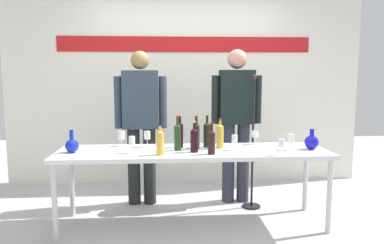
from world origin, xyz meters
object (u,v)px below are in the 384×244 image
at_px(wine_glass_right_1, 235,139).
at_px(wine_bottle_1, 212,141).
at_px(wine_glass_left_2, 132,141).
at_px(presenter_right, 236,116).
at_px(wine_bottle_0, 196,135).
at_px(microphone_stand, 252,164).
at_px(wine_bottle_4, 220,135).
at_px(wine_glass_right_2, 255,134).
at_px(wine_bottle_3, 207,134).
at_px(wine_bottle_2, 180,134).
at_px(wine_glass_left_0, 121,136).
at_px(wine_glass_right_0, 281,143).
at_px(wine_glass_left_1, 147,135).
at_px(wine_bottle_6, 194,139).
at_px(decanter_blue_right, 311,142).
at_px(wine_bottle_7, 160,141).
at_px(presenter_left, 141,118).
at_px(display_table, 193,155).
at_px(wine_glass_right_3, 291,139).
at_px(wine_bottle_5, 178,136).
at_px(decanter_blue_left, 72,145).

bearing_deg(wine_glass_right_1, wine_bottle_1, -143.95).
distance_m(wine_glass_left_2, wine_glass_right_1, 0.98).
relative_size(presenter_right, wine_bottle_1, 5.85).
relative_size(wine_bottle_0, microphone_stand, 0.22).
relative_size(wine_bottle_4, wine_glass_right_2, 2.05).
bearing_deg(wine_bottle_3, wine_glass_right_1, -32.91).
bearing_deg(presenter_right, wine_bottle_3, -128.01).
height_order(presenter_right, wine_glass_right_2, presenter_right).
bearing_deg(wine_bottle_2, wine_glass_left_0, 170.30).
height_order(wine_bottle_2, wine_glass_right_0, wine_bottle_2).
height_order(wine_bottle_1, wine_glass_left_2, wine_bottle_1).
relative_size(wine_bottle_1, wine_bottle_3, 0.94).
relative_size(wine_glass_left_1, microphone_stand, 0.11).
bearing_deg(wine_bottle_6, wine_bottle_3, 58.25).
distance_m(decanter_blue_right, wine_bottle_2, 1.30).
bearing_deg(decanter_blue_right, wine_glass_right_0, -146.83).
relative_size(decanter_blue_right, wine_bottle_2, 0.63).
bearing_deg(presenter_right, wine_bottle_6, -126.12).
bearing_deg(presenter_right, wine_bottle_2, -142.89).
height_order(wine_bottle_6, wine_bottle_7, wine_bottle_6).
xyz_separation_m(decanter_blue_right, wine_bottle_0, (-1.13, 0.08, 0.07)).
height_order(presenter_left, wine_glass_right_2, presenter_left).
xyz_separation_m(display_table, wine_bottle_0, (0.04, 0.05, 0.19)).
relative_size(wine_bottle_4, wine_glass_left_1, 1.81).
distance_m(wine_glass_left_2, wine_glass_right_0, 1.37).
bearing_deg(wine_glass_right_0, wine_glass_right_1, 144.94).
height_order(wine_glass_left_0, microphone_stand, microphone_stand).
xyz_separation_m(presenter_right, wine_glass_right_3, (0.41, -0.70, -0.15)).
distance_m(wine_bottle_4, wine_bottle_5, 0.43).
bearing_deg(wine_glass_left_0, microphone_stand, 7.49).
relative_size(decanter_blue_left, wine_glass_right_3, 1.39).
xyz_separation_m(decanter_blue_left, wine_bottle_5, (0.99, 0.04, 0.07)).
distance_m(wine_bottle_3, wine_glass_left_0, 0.87).
height_order(wine_bottle_0, wine_bottle_2, wine_bottle_0).
height_order(decanter_blue_right, wine_bottle_2, wine_bottle_2).
relative_size(wine_glass_right_3, microphone_stand, 0.11).
distance_m(wine_bottle_3, wine_bottle_5, 0.33).
bearing_deg(microphone_stand, wine_glass_left_0, -172.51).
height_order(wine_bottle_3, wine_bottle_4, wine_bottle_3).
relative_size(wine_bottle_3, wine_glass_right_2, 2.21).
distance_m(wine_bottle_0, wine_glass_right_2, 0.67).
relative_size(decanter_blue_left, wine_glass_right_1, 1.47).
distance_m(display_table, decanter_blue_left, 1.15).
xyz_separation_m(decanter_blue_right, wine_bottle_6, (-1.15, -0.05, 0.05)).
relative_size(wine_bottle_0, wine_bottle_6, 1.12).
height_order(wine_bottle_7, wine_glass_right_1, wine_bottle_7).
xyz_separation_m(presenter_right, wine_glass_right_0, (0.24, -0.93, -0.15)).
xyz_separation_m(presenter_left, wine_bottle_2, (0.42, -0.50, -0.10)).
bearing_deg(presenter_right, decanter_blue_right, -47.67).
bearing_deg(display_table, wine_bottle_1, -51.49).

